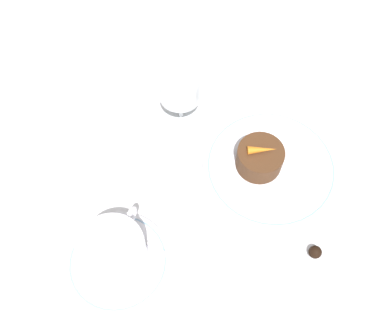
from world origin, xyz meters
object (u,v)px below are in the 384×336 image
object	(u,v)px
wine_glass	(180,87)
fork	(292,97)
dinner_plate	(270,168)
dessert_cake	(259,158)
coffee_cup	(113,251)

from	to	relation	value
wine_glass	fork	bearing A→B (deg)	-55.53
dinner_plate	dessert_cake	distance (m)	0.03
dinner_plate	coffee_cup	bearing A→B (deg)	145.10
fork	dessert_cake	bearing A→B (deg)	175.57
wine_glass	dessert_cake	world-z (taller)	wine_glass
coffee_cup	fork	distance (m)	0.44
fork	dessert_cake	world-z (taller)	dessert_cake
wine_glass	fork	world-z (taller)	wine_glass
coffee_cup	dessert_cake	size ratio (longest dim) A/B	1.61
wine_glass	fork	xyz separation A→B (m)	(0.12, -0.17, -0.08)
coffee_cup	fork	size ratio (longest dim) A/B	0.63
dinner_plate	fork	world-z (taller)	dinner_plate
coffee_cup	fork	world-z (taller)	coffee_cup
coffee_cup	fork	xyz separation A→B (m)	(0.40, -0.16, -0.04)
dinner_plate	wine_glass	xyz separation A→B (m)	(0.04, 0.18, 0.08)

